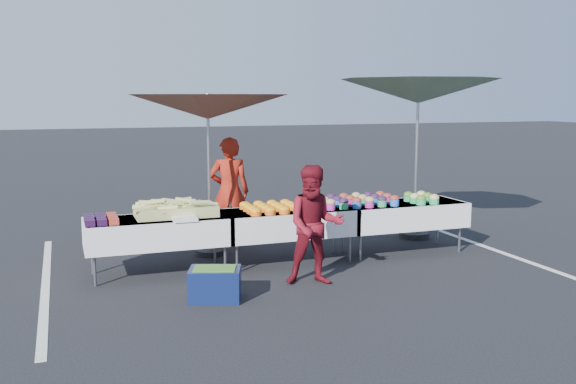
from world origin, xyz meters
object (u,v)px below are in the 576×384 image
object	(u,v)px
umbrella_left	(208,108)
table_left	(158,231)
vendor	(229,192)
storage_bin	(215,283)
umbrella_right	(418,92)
table_center	(288,222)
customer	(315,225)
table_right	(402,214)

from	to	relation	value
umbrella_left	table_left	bearing A→B (deg)	-137.36
vendor	storage_bin	distance (m)	2.81
vendor	umbrella_left	world-z (taller)	umbrella_left
umbrella_left	vendor	bearing A→B (deg)	49.11
umbrella_left	umbrella_right	distance (m)	3.44
table_left	umbrella_left	size ratio (longest dim) A/B	0.62
table_center	umbrella_left	bearing A→B (deg)	139.33
table_center	umbrella_left	size ratio (longest dim) A/B	0.62
customer	umbrella_right	distance (m)	3.56
table_center	umbrella_right	xyz separation A→B (m)	(2.50, 0.80, 1.79)
customer	umbrella_right	bearing A→B (deg)	52.95
table_center	vendor	distance (m)	1.41
umbrella_right	customer	bearing A→B (deg)	-143.29
vendor	umbrella_left	size ratio (longest dim) A/B	0.56
table_left	umbrella_right	xyz separation A→B (m)	(4.30, 0.80, 1.79)
vendor	customer	world-z (taller)	vendor
table_right	vendor	bearing A→B (deg)	150.75
vendor	umbrella_right	world-z (taller)	umbrella_right
vendor	table_center	bearing A→B (deg)	125.85
customer	umbrella_right	world-z (taller)	umbrella_right
table_left	vendor	bearing A→B (deg)	44.93
table_center	customer	bearing A→B (deg)	-91.97
customer	vendor	bearing A→B (deg)	117.35
table_right	storage_bin	size ratio (longest dim) A/B	2.72
umbrella_left	table_right	bearing A→B (deg)	-16.33
vendor	umbrella_right	xyz separation A→B (m)	(3.01, -0.49, 1.53)
customer	storage_bin	xyz separation A→B (m)	(-1.32, -0.21, -0.55)
table_center	umbrella_left	xyz separation A→B (m)	(-0.93, 0.80, 1.56)
umbrella_right	table_left	bearing A→B (deg)	-169.46
table_center	customer	size ratio (longest dim) A/B	1.25
table_left	table_center	xyz separation A→B (m)	(1.80, 0.00, 0.00)
table_right	umbrella_right	size ratio (longest dim) A/B	0.64
table_right	umbrella_right	bearing A→B (deg)	48.81
table_left	storage_bin	bearing A→B (deg)	-71.04
storage_bin	vendor	bearing A→B (deg)	90.84
umbrella_left	umbrella_right	size ratio (longest dim) A/B	1.03
customer	umbrella_left	bearing A→B (deg)	131.51
vendor	storage_bin	size ratio (longest dim) A/B	2.48
table_center	vendor	xyz separation A→B (m)	(-0.51, 1.29, 0.27)
customer	table_center	bearing A→B (deg)	104.27
customer	storage_bin	bearing A→B (deg)	-154.69
customer	storage_bin	world-z (taller)	customer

